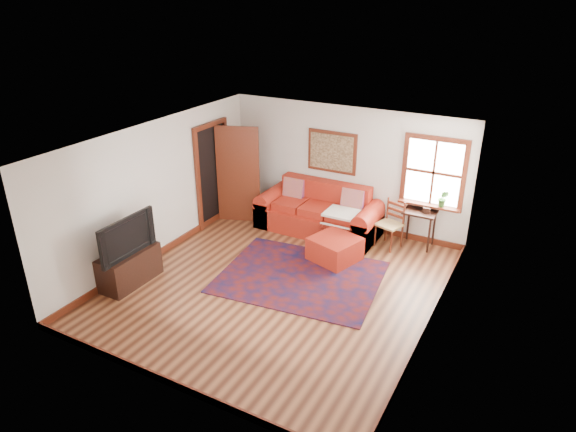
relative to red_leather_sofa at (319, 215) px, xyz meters
The scene contains 13 objects.
ground 2.32m from the red_leather_sofa, 81.62° to the right, with size 5.50×5.50×0.00m, color #492213.
room_envelope 2.64m from the red_leather_sofa, 81.56° to the right, with size 5.04×5.54×2.52m.
window 2.38m from the red_leather_sofa, 11.57° to the left, with size 1.18×0.20×1.38m.
doorway 2.07m from the red_leather_sofa, 165.36° to the right, with size 0.89×1.08×2.14m.
framed_artwork 1.31m from the red_leather_sofa, 85.51° to the left, with size 1.05×0.07×0.85m.
persian_rug 1.98m from the red_leather_sofa, 74.25° to the right, with size 2.68×2.14×0.02m, color #54100C.
red_leather_sofa is the anchor object (origin of this frame).
red_ottoman 1.30m from the red_leather_sofa, 52.11° to the right, with size 0.77×0.77×0.44m, color #A82415.
side_table 2.00m from the red_leather_sofa, ahead, with size 0.60×0.45×0.72m.
ladder_back_chair 1.51m from the red_leather_sofa, ahead, with size 0.53×0.52×0.92m.
media_cabinet 3.89m from the red_leather_sofa, 119.41° to the right, with size 0.48×1.06×0.59m, color black.
television 3.99m from the red_leather_sofa, 118.62° to the right, with size 1.16×0.15×0.67m, color black.
candle_hurricane 3.54m from the red_leather_sofa, 121.86° to the right, with size 0.12×0.12×0.18m.
Camera 1 is at (3.66, -6.43, 4.59)m, focal length 32.00 mm.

